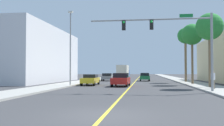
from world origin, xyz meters
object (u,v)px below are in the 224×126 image
(palm_mid, at_px, (192,35))
(car_gray, at_px, (107,77))
(car_yellow, at_px, (91,79))
(palm_near, at_px, (209,27))
(car_red, at_px, (121,80))
(pedestrian, at_px, (213,80))
(street_lamp, at_px, (70,44))
(car_white, at_px, (145,75))
(palm_far, at_px, (185,37))
(car_green, at_px, (145,77))
(delivery_truck, at_px, (123,71))
(traffic_signal_mast, at_px, (173,34))

(palm_mid, distance_m, car_gray, 18.24)
(car_yellow, bearing_deg, palm_near, 161.94)
(car_red, xyz_separation_m, pedestrian, (9.07, -5.00, 0.21))
(palm_mid, relative_size, pedestrian, 4.64)
(street_lamp, height_order, car_gray, street_lamp)
(car_yellow, relative_size, car_red, 1.03)
(palm_mid, height_order, car_white, palm_mid)
(palm_far, xyz_separation_m, car_gray, (-13.17, 4.95, -6.43))
(palm_far, height_order, car_yellow, palm_far)
(car_green, xyz_separation_m, delivery_truck, (-5.18, 14.50, 0.96))
(car_gray, bearing_deg, palm_near, 124.89)
(street_lamp, distance_m, car_green, 19.13)
(car_white, height_order, car_red, car_red)
(delivery_truck, xyz_separation_m, pedestrian, (11.46, -35.69, -0.70))
(car_yellow, height_order, delivery_truck, delivery_truck)
(traffic_signal_mast, height_order, car_gray, traffic_signal_mast)
(traffic_signal_mast, bearing_deg, car_gray, 111.29)
(car_white, bearing_deg, traffic_signal_mast, -85.77)
(car_white, distance_m, car_green, 15.83)
(palm_far, bearing_deg, car_red, -130.14)
(palm_mid, xyz_separation_m, palm_far, (0.19, 6.48, 0.64))
(street_lamp, xyz_separation_m, car_yellow, (2.03, 2.08, -4.31))
(traffic_signal_mast, xyz_separation_m, delivery_truck, (-7.55, 38.50, -3.22))
(palm_mid, relative_size, car_white, 1.75)
(car_white, relative_size, delivery_truck, 0.58)
(car_white, bearing_deg, car_yellow, -102.00)
(palm_far, height_order, pedestrian, palm_far)
(street_lamp, distance_m, pedestrian, 16.41)
(traffic_signal_mast, xyz_separation_m, pedestrian, (3.91, 2.81, -3.93))
(palm_mid, bearing_deg, pedestrian, -89.25)
(palm_mid, relative_size, car_red, 1.76)
(car_white, bearing_deg, car_green, -89.35)
(car_white, distance_m, car_gray, 17.64)
(street_lamp, xyz_separation_m, car_gray, (2.06, 15.98, -4.31))
(palm_near, relative_size, car_yellow, 1.68)
(palm_near, xyz_separation_m, palm_mid, (-0.58, 6.48, 0.14))
(car_green, bearing_deg, palm_mid, -62.96)
(palm_far, xyz_separation_m, car_yellow, (-13.19, -8.95, -6.43))
(palm_near, relative_size, car_green, 1.87)
(palm_mid, bearing_deg, street_lamp, -163.17)
(car_white, distance_m, pedestrian, 37.54)
(traffic_signal_mast, xyz_separation_m, car_yellow, (-9.22, 9.69, -4.19))
(palm_near, relative_size, car_white, 1.73)
(car_yellow, height_order, car_white, car_yellow)
(pedestrian, bearing_deg, traffic_signal_mast, 172.32)
(traffic_signal_mast, relative_size, car_white, 2.30)
(street_lamp, height_order, pedestrian, street_lamp)
(palm_mid, xyz_separation_m, car_white, (-6.08, 27.67, -5.79))
(street_lamp, relative_size, palm_near, 1.15)
(car_white, relative_size, car_red, 1.00)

